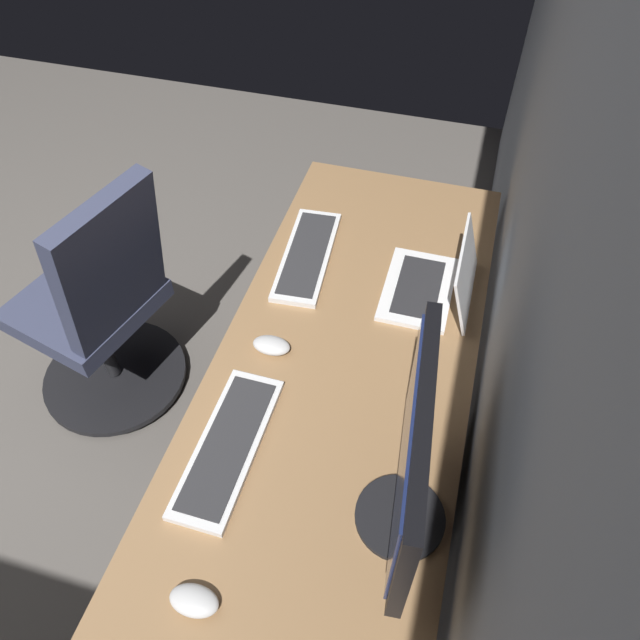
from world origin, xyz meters
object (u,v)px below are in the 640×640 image
(keyboard_spare, at_px, (228,445))
(laptop_leftmost, at_px, (437,282))
(drawer_pedestal, at_px, (335,485))
(mouse_spare, at_px, (271,345))
(monitor_primary, at_px, (411,461))
(mouse_main, at_px, (194,601))
(office_chair, at_px, (102,312))
(keyboard_main, at_px, (307,255))

(keyboard_spare, bearing_deg, laptop_leftmost, 148.48)
(drawer_pedestal, distance_m, mouse_spare, 0.48)
(monitor_primary, height_order, mouse_main, monitor_primary)
(office_chair, bearing_deg, mouse_spare, 74.48)
(office_chair, bearing_deg, mouse_main, 41.86)
(keyboard_spare, relative_size, office_chair, 0.43)
(drawer_pedestal, xyz_separation_m, mouse_main, (0.51, -0.16, 0.40))
(mouse_spare, bearing_deg, laptop_leftmost, 129.97)
(mouse_spare, bearing_deg, drawer_pedestal, 55.97)
(laptop_leftmost, relative_size, office_chair, 0.32)
(laptop_leftmost, bearing_deg, monitor_primary, 2.38)
(laptop_leftmost, distance_m, mouse_spare, 0.52)
(drawer_pedestal, bearing_deg, office_chair, -110.52)
(keyboard_spare, relative_size, mouse_main, 4.05)
(drawer_pedestal, xyz_separation_m, laptop_leftmost, (-0.48, 0.17, 0.43))
(keyboard_main, relative_size, office_chair, 0.44)
(mouse_main, xyz_separation_m, office_chair, (-0.86, -0.77, -0.29))
(monitor_primary, bearing_deg, mouse_main, -51.25)
(monitor_primary, relative_size, mouse_main, 4.63)
(monitor_primary, relative_size, keyboard_spare, 1.14)
(drawer_pedestal, xyz_separation_m, keyboard_main, (-0.53, -0.24, 0.39))
(drawer_pedestal, bearing_deg, mouse_spare, -124.03)
(keyboard_spare, xyz_separation_m, mouse_main, (0.35, 0.07, 0.01))
(laptop_leftmost, distance_m, keyboard_main, 0.41)
(monitor_primary, relative_size, laptop_leftmost, 1.57)
(keyboard_main, distance_m, mouse_spare, 0.38)
(drawer_pedestal, xyz_separation_m, mouse_spare, (-0.15, -0.23, 0.40))
(monitor_primary, xyz_separation_m, keyboard_main, (-0.75, -0.44, -0.24))
(mouse_main, relative_size, mouse_spare, 1.00)
(keyboard_main, height_order, mouse_spare, mouse_spare)
(mouse_spare, bearing_deg, office_chair, -105.52)
(laptop_leftmost, height_order, keyboard_main, laptop_leftmost)
(keyboard_spare, xyz_separation_m, office_chair, (-0.51, -0.71, -0.28))
(laptop_leftmost, xyz_separation_m, mouse_spare, (0.33, -0.40, -0.03))
(keyboard_spare, bearing_deg, drawer_pedestal, 125.28)
(drawer_pedestal, relative_size, keyboard_spare, 1.65)
(monitor_primary, height_order, keyboard_spare, monitor_primary)
(laptop_leftmost, distance_m, mouse_main, 1.05)
(drawer_pedestal, xyz_separation_m, keyboard_spare, (0.16, -0.23, 0.39))
(mouse_spare, distance_m, office_chair, 0.79)
(monitor_primary, height_order, keyboard_main, monitor_primary)
(monitor_primary, relative_size, mouse_spare, 4.63)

